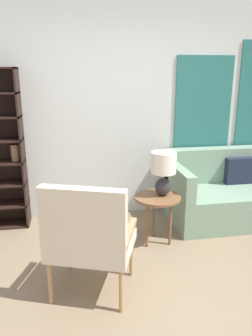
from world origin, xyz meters
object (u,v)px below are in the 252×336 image
armchair (88,235)px  table_lamp (163,169)px  couch (242,193)px  side_table (158,202)px

armchair → table_lamp: 1.22m
couch → side_table: (-1.24, -0.47, 0.16)m
side_table → couch: bearing=20.6°
armchair → table_lamp: table_lamp is taller
couch → table_lamp: bearing=-159.8°
armchair → side_table: 1.13m
couch → side_table: bearing=-159.4°
couch → side_table: couch is taller
armchair → couch: 2.41m
side_table → armchair: bearing=-134.4°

